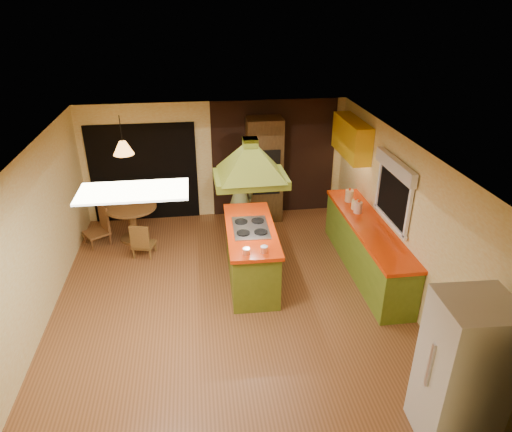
{
  "coord_description": "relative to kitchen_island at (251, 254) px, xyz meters",
  "views": [
    {
      "loc": [
        -0.38,
        -5.95,
        4.45
      ],
      "look_at": [
        0.52,
        0.7,
        1.15
      ],
      "focal_mm": 32.0,
      "sensor_mm": 36.0,
      "label": 1
    }
  ],
  "objects": [
    {
      "name": "ground",
      "position": [
        -0.42,
        -0.6,
        -0.5
      ],
      "size": [
        6.5,
        6.5,
        0.0
      ],
      "primitive_type": "plane",
      "color": "brown",
      "rests_on": "ground"
    },
    {
      "name": "room_walls",
      "position": [
        -0.42,
        -0.6,
        0.75
      ],
      "size": [
        5.5,
        6.5,
        6.5
      ],
      "color": "#F5E9B0",
      "rests_on": "ground"
    },
    {
      "name": "ceiling_plane",
      "position": [
        -0.42,
        -0.6,
        2.0
      ],
      "size": [
        6.5,
        6.5,
        0.0
      ],
      "primitive_type": "plane",
      "rotation": [
        3.14,
        0.0,
        0.0
      ],
      "color": "silver",
      "rests_on": "room_walls"
    },
    {
      "name": "brick_panel",
      "position": [
        0.83,
        2.63,
        0.75
      ],
      "size": [
        2.64,
        0.03,
        2.5
      ],
      "primitive_type": "cube",
      "color": "#381E14",
      "rests_on": "ground"
    },
    {
      "name": "nook_opening",
      "position": [
        -1.92,
        2.63,
        0.55
      ],
      "size": [
        2.2,
        0.03,
        2.1
      ],
      "primitive_type": "cube",
      "color": "black",
      "rests_on": "ground"
    },
    {
      "name": "right_counter",
      "position": [
        2.03,
        -0.0,
        -0.04
      ],
      "size": [
        0.62,
        3.05,
        0.92
      ],
      "color": "olive",
      "rests_on": "ground"
    },
    {
      "name": "upper_cabinets",
      "position": [
        2.15,
        1.6,
        1.45
      ],
      "size": [
        0.34,
        1.4,
        0.7
      ],
      "primitive_type": "cube",
      "color": "yellow",
      "rests_on": "room_walls"
    },
    {
      "name": "window_right",
      "position": [
        2.27,
        -0.2,
        1.27
      ],
      "size": [
        0.12,
        1.35,
        1.06
      ],
      "color": "black",
      "rests_on": "room_walls"
    },
    {
      "name": "fluor_panel",
      "position": [
        -1.52,
        -1.8,
        1.99
      ],
      "size": [
        1.2,
        0.6,
        0.03
      ],
      "primitive_type": "cube",
      "color": "white",
      "rests_on": "ceiling_plane"
    },
    {
      "name": "kitchen_island",
      "position": [
        0.0,
        0.0,
        0.0
      ],
      "size": [
        0.84,
        2.0,
        1.0
      ],
      "rotation": [
        0.0,
        0.0,
        -0.02
      ],
      "color": "#626E1B",
      "rests_on": "ground"
    },
    {
      "name": "range_hood",
      "position": [
        0.0,
        -0.0,
        1.75
      ],
      "size": [
        1.14,
        0.83,
        0.8
      ],
      "rotation": [
        0.0,
        0.0,
        0.02
      ],
      "color": "#5F6A1A",
      "rests_on": "ceiling_plane"
    },
    {
      "name": "man",
      "position": [
        -0.05,
        1.34,
        0.4
      ],
      "size": [
        0.77,
        0.64,
        1.8
      ],
      "primitive_type": "imported",
      "rotation": [
        0.0,
        0.0,
        3.53
      ],
      "color": "brown",
      "rests_on": "ground"
    },
    {
      "name": "refrigerator",
      "position": [
        1.8,
        -3.35,
        0.4
      ],
      "size": [
        0.77,
        0.73,
        1.8
      ],
      "primitive_type": "cube",
      "rotation": [
        0.0,
        0.0,
        -0.05
      ],
      "color": "silver",
      "rests_on": "ground"
    },
    {
      "name": "wall_oven",
      "position": [
        0.58,
        2.35,
        0.6
      ],
      "size": [
        0.74,
        0.61,
        2.2
      ],
      "rotation": [
        0.0,
        0.0,
        -0.01
      ],
      "color": "#4F3619",
      "rests_on": "ground"
    },
    {
      "name": "dining_table",
      "position": [
        -2.13,
        1.71,
        0.01
      ],
      "size": [
        0.98,
        0.98,
        0.73
      ],
      "rotation": [
        0.0,
        0.0,
        0.15
      ],
      "color": "brown",
      "rests_on": "ground"
    },
    {
      "name": "chair_left",
      "position": [
        -2.83,
        1.61,
        -0.11
      ],
      "size": [
        0.58,
        0.58,
        0.77
      ],
      "primitive_type": null,
      "rotation": [
        0.0,
        0.0,
        -0.99
      ],
      "color": "brown",
      "rests_on": "ground"
    },
    {
      "name": "chair_near",
      "position": [
        -1.88,
        1.06,
        -0.16
      ],
      "size": [
        0.46,
        0.46,
        0.68
      ],
      "primitive_type": null,
      "rotation": [
        0.0,
        0.0,
        2.88
      ],
      "color": "brown",
      "rests_on": "ground"
    },
    {
      "name": "pendant_lamp",
      "position": [
        -2.13,
        1.71,
        1.4
      ],
      "size": [
        0.47,
        0.47,
        0.24
      ],
      "primitive_type": "cone",
      "rotation": [
        0.0,
        0.0,
        0.31
      ],
      "color": "#FF9E3F",
      "rests_on": "ceiling_plane"
    },
    {
      "name": "canister_large",
      "position": [
        1.98,
        0.95,
        0.53
      ],
      "size": [
        0.19,
        0.19,
        0.22
      ],
      "primitive_type": "cylinder",
      "rotation": [
        0.0,
        0.0,
        0.28
      ],
      "color": "beige",
      "rests_on": "right_counter"
    },
    {
      "name": "canister_medium",
      "position": [
        1.98,
        0.46,
        0.52
      ],
      "size": [
        0.18,
        0.18,
        0.2
      ],
      "primitive_type": "cylinder",
      "rotation": [
        0.0,
        0.0,
        -0.3
      ],
      "color": "beige",
      "rests_on": "right_counter"
    },
    {
      "name": "canister_small",
      "position": [
        1.98,
        0.61,
        0.51
      ],
      "size": [
        0.14,
        0.14,
        0.18
      ],
      "primitive_type": "cylinder",
      "rotation": [
        0.0,
        0.0,
        0.07
      ],
      "color": "#F9F1C8",
      "rests_on": "right_counter"
    }
  ]
}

